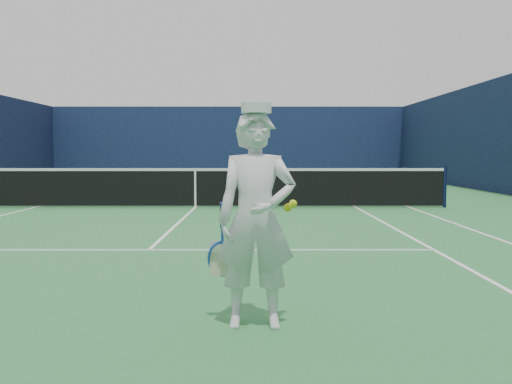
# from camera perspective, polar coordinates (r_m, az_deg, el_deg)

# --- Properties ---
(ground) EXTENTS (80.00, 80.00, 0.00)m
(ground) POSITION_cam_1_polar(r_m,az_deg,el_deg) (14.70, -6.08, -1.54)
(ground) COLOR #2C743A
(ground) RESTS_ON ground
(court_markings) EXTENTS (11.03, 23.83, 0.01)m
(court_markings) POSITION_cam_1_polar(r_m,az_deg,el_deg) (14.70, -6.08, -1.53)
(court_markings) COLOR white
(court_markings) RESTS_ON ground
(windscreen_fence) EXTENTS (20.12, 36.12, 4.00)m
(windscreen_fence) POSITION_cam_1_polar(r_m,az_deg,el_deg) (14.64, -6.14, 6.27)
(windscreen_fence) COLOR #101B3D
(windscreen_fence) RESTS_ON ground
(tennis_net) EXTENTS (12.88, 0.09, 1.07)m
(tennis_net) POSITION_cam_1_polar(r_m,az_deg,el_deg) (14.65, -6.10, 0.62)
(tennis_net) COLOR #141E4C
(tennis_net) RESTS_ON ground
(tennis_player) EXTENTS (0.77, 0.46, 1.80)m
(tennis_player) POSITION_cam_1_polar(r_m,az_deg,el_deg) (4.59, 0.02, -2.68)
(tennis_player) COLOR white
(tennis_player) RESTS_ON ground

